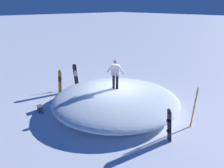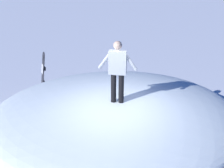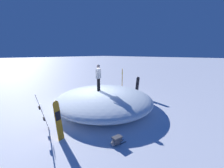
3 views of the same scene
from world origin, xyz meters
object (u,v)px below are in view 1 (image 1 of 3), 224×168
Objects in this scene: snowboard_primary_upright at (76,76)px; snowboard_secondary_upright at (60,81)px; backpack_near at (40,108)px; trail_marker_pole at (194,107)px; snowboard_tertiary_upright at (169,125)px; snowboarder_standing at (115,73)px.

snowboard_primary_upright is 1.26m from snowboard_secondary_upright.
snowboard_primary_upright is at bearing 112.90° from backpack_near.
trail_marker_pole is (6.34, 4.79, 0.92)m from backpack_near.
snowboard_primary_upright reaches higher than backpack_near.
snowboard_secondary_upright is 7.46m from snowboard_tertiary_upright.
snowboard_primary_upright is 7.87m from trail_marker_pole.
trail_marker_pole reaches higher than backpack_near.
snowboard_tertiary_upright is 1.75m from trail_marker_pole.
trail_marker_pole is (0.23, 1.72, 0.25)m from snowboard_tertiary_upright.
snowboard_secondary_upright is 1.00× the size of snowboard_tertiary_upright.
snowboard_primary_upright is 2.50× the size of backpack_near.
snowboarder_standing is 3.97m from snowboard_tertiary_upright.
snowboarder_standing is 3.92m from snowboard_primary_upright.
snowboarder_standing is 0.97× the size of snowboard_primary_upright.
trail_marker_pole is (7.71, 1.54, 0.21)m from snowboard_primary_upright.
snowboard_tertiary_upright is at bearing 26.63° from backpack_near.
trail_marker_pole is at bearing 17.54° from snowboarder_standing.
snowboard_tertiary_upright is (7.39, 1.08, -0.00)m from snowboard_secondary_upright.
snowboard_secondary_upright is at bearing -156.99° from snowboarder_standing.
trail_marker_pole is at bearing 82.50° from snowboard_tertiary_upright.
backpack_near is at bearing -67.10° from snowboard_primary_upright.
snowboard_tertiary_upright is (3.75, -0.46, -1.20)m from snowboarder_standing.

